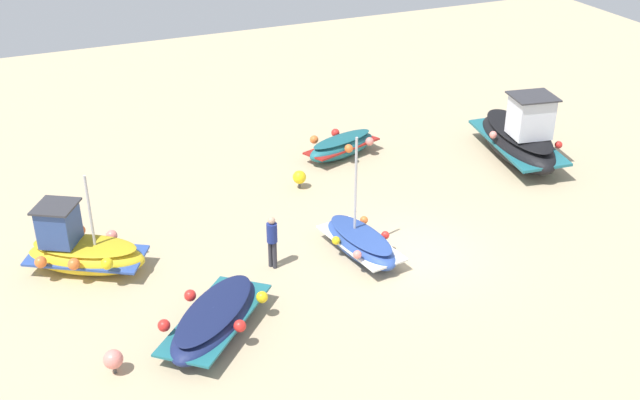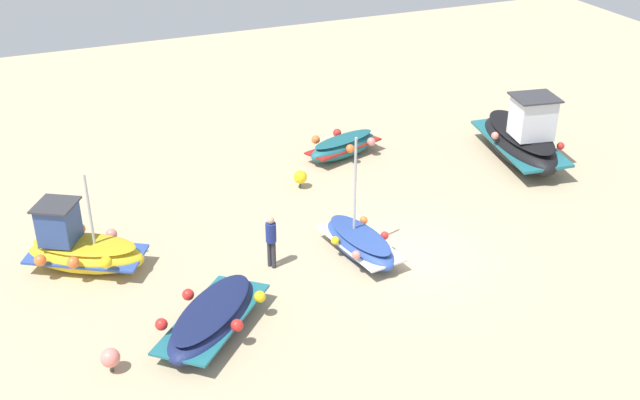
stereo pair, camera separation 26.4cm
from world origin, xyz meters
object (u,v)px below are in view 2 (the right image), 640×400
Objects in this scene: fishing_boat_3 at (360,243)px; fishing_boat_4 at (343,146)px; fishing_boat_1 at (213,318)px; mooring_buoy_0 at (300,177)px; mooring_buoy_1 at (110,358)px; person_walking at (271,238)px; fishing_boat_2 at (521,139)px; fishing_boat_0 at (81,248)px.

fishing_boat_3 reaches higher than fishing_boat_4.
fishing_boat_1 is at bearing 30.11° from fishing_boat_4.
mooring_buoy_0 reaches higher than mooring_buoy_1.
fishing_boat_4 reaches higher than mooring_buoy_0.
person_walking is 2.56× the size of mooring_buoy_1.
fishing_boat_4 is at bearing 150.92° from fishing_boat_3.
fishing_boat_2 is at bearing 172.97° from mooring_buoy_0.
person_walking is at bearing 32.14° from fishing_boat_4.
fishing_boat_4 is (-2.52, -6.85, 0.01)m from fishing_boat_3.
fishing_boat_3 reaches higher than mooring_buoy_1.
fishing_boat_1 is (-2.75, 4.52, -0.25)m from fishing_boat_0.
person_walking is 6.10m from mooring_buoy_1.
fishing_boat_4 is at bearing 2.61° from fishing_boat_1.
fishing_boat_3 is (-5.25, -2.00, -0.01)m from fishing_boat_1.
fishing_boat_4 is at bearing -138.14° from mooring_buoy_1.
mooring_buoy_1 is (2.77, 0.59, -0.03)m from fishing_boat_1.
fishing_boat_1 is 5.85× the size of mooring_buoy_1.
mooring_buoy_1 is at bearing 43.42° from mooring_buoy_0.
fishing_boat_1 is at bearing -168.01° from mooring_buoy_1.
fishing_boat_0 is 8.39m from fishing_boat_3.
fishing_boat_4 is at bearing -159.98° from person_walking.
fishing_boat_1 reaches higher than mooring_buoy_0.
fishing_boat_3 is 8.42m from mooring_buoy_1.
mooring_buoy_0 is 1.01× the size of mooring_buoy_1.
fishing_boat_0 is 1.12× the size of fishing_boat_4.
mooring_buoy_0 is (8.69, -1.07, -0.47)m from fishing_boat_2.
mooring_buoy_0 is (2.55, 1.88, -0.02)m from fishing_boat_4.
mooring_buoy_1 is at bearing -80.94° from fishing_boat_3.
fishing_boat_1 is 0.72× the size of fishing_boat_2.
mooring_buoy_1 is (16.68, 6.49, -0.48)m from fishing_boat_2.
fishing_boat_2 is 17.90m from mooring_buoy_1.
fishing_boat_0 is 5.12m from mooring_buoy_1.
mooring_buoy_0 is at bearing -151.49° from person_walking.
person_walking is 5.33m from mooring_buoy_0.
person_walking is 2.52× the size of mooring_buoy_0.
person_walking reaches higher than fishing_boat_1.
fishing_boat_0 reaches higher than fishing_boat_2.
mooring_buoy_1 is at bearing 23.24° from fishing_boat_4.
person_walking is at bearing -107.57° from fishing_boat_3.
fishing_boat_3 is (8.67, 3.90, -0.47)m from fishing_boat_2.
fishing_boat_1 is 8.71m from mooring_buoy_0.
person_walking is at bearing -2.22° from fishing_boat_1.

